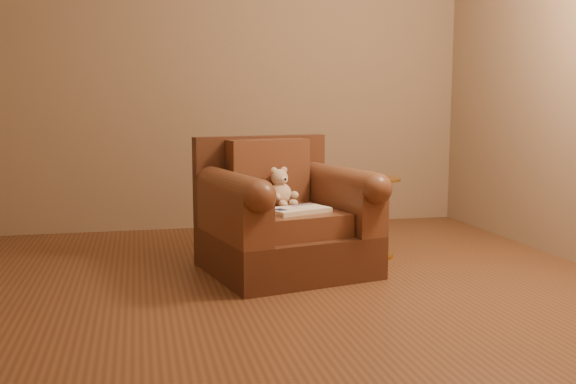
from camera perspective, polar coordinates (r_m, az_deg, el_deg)
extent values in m
plane|color=brown|center=(3.51, -0.52, -9.01)|extent=(4.00, 4.00, 0.00)
cube|color=#896F54|center=(5.34, -5.37, 11.33)|extent=(4.00, 0.02, 2.70)
cube|color=#472717|center=(3.94, -0.15, -5.27)|extent=(1.07, 1.04, 0.25)
cube|color=#472717|center=(4.21, -2.42, 1.20)|extent=(0.90, 0.28, 0.56)
cube|color=brown|center=(3.86, 0.14, -2.59)|extent=(0.65, 0.73, 0.14)
cube|color=brown|center=(4.10, -1.77, 1.85)|extent=(0.54, 0.26, 0.41)
cube|color=brown|center=(3.70, -4.91, -1.85)|extent=(0.34, 0.79, 0.29)
cube|color=brown|center=(4.01, 4.79, -1.10)|extent=(0.34, 0.79, 0.29)
cylinder|color=brown|center=(3.68, -4.94, 0.37)|extent=(0.34, 0.79, 0.18)
cylinder|color=brown|center=(3.99, 4.82, 0.95)|extent=(0.34, 0.79, 0.18)
ellipsoid|color=beige|center=(4.00, -0.69, -0.23)|extent=(0.14, 0.13, 0.15)
sphere|color=beige|center=(3.99, -0.77, 1.29)|extent=(0.11, 0.11, 0.11)
ellipsoid|color=beige|center=(3.97, -1.25, 1.90)|extent=(0.04, 0.02, 0.04)
ellipsoid|color=beige|center=(4.01, -0.36, 1.96)|extent=(0.04, 0.02, 0.04)
ellipsoid|color=beige|center=(3.95, -0.36, 1.09)|extent=(0.05, 0.03, 0.04)
sphere|color=black|center=(3.93, -0.23, 1.15)|extent=(0.01, 0.01, 0.01)
ellipsoid|color=beige|center=(3.91, -1.02, -0.41)|extent=(0.05, 0.09, 0.05)
ellipsoid|color=beige|center=(3.98, 0.59, -0.26)|extent=(0.05, 0.09, 0.05)
ellipsoid|color=beige|center=(3.91, -0.46, -1.09)|extent=(0.06, 0.09, 0.05)
ellipsoid|color=beige|center=(3.95, 0.48, -0.99)|extent=(0.06, 0.09, 0.05)
cube|color=beige|center=(3.76, 0.91, -1.63)|extent=(0.40, 0.32, 0.02)
cube|color=white|center=(3.70, -0.19, -1.55)|extent=(0.24, 0.26, 0.00)
cube|color=white|center=(3.81, 1.98, -1.30)|extent=(0.24, 0.26, 0.00)
cube|color=beige|center=(3.75, 0.91, -1.41)|extent=(0.08, 0.20, 0.00)
cube|color=#0F1638|center=(3.68, -0.69, -1.58)|extent=(0.08, 0.09, 0.00)
cube|color=slate|center=(3.86, 1.32, -1.14)|extent=(0.16, 0.10, 0.00)
cylinder|color=gold|center=(4.38, 7.32, -5.55)|extent=(0.31, 0.31, 0.02)
cylinder|color=gold|center=(4.32, 7.37, -2.24)|extent=(0.03, 0.03, 0.50)
cylinder|color=gold|center=(4.29, 7.43, 1.17)|extent=(0.38, 0.38, 0.02)
cylinder|color=gold|center=(4.29, 7.43, 1.01)|extent=(0.03, 0.03, 0.02)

